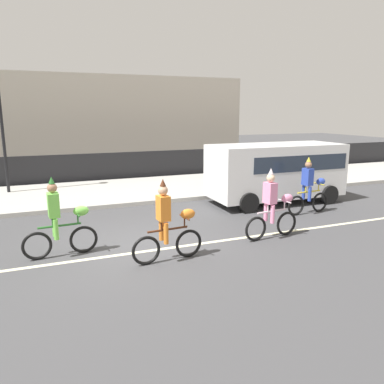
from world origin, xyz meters
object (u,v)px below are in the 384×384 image
at_px(parade_cyclist_cobalt, 309,189).
at_px(parked_van_white, 277,168).
at_px(parade_cyclist_lime, 60,222).
at_px(parade_cyclist_orange, 168,225).
at_px(parade_cyclist_pink, 273,208).

xyz_separation_m(parade_cyclist_cobalt, parked_van_white, (-0.05, 1.81, 0.44)).
relative_size(parade_cyclist_lime, parade_cyclist_orange, 1.00).
xyz_separation_m(parade_cyclist_orange, parade_cyclist_pink, (3.09, 0.47, 0.00)).
bearing_deg(parade_cyclist_orange, parade_cyclist_cobalt, 20.83).
bearing_deg(parked_van_white, parade_cyclist_orange, -144.71).
relative_size(parade_cyclist_pink, parade_cyclist_cobalt, 1.00).
distance_m(parade_cyclist_orange, parade_cyclist_pink, 3.12).
distance_m(parade_cyclist_pink, parade_cyclist_cobalt, 3.04).
xyz_separation_m(parade_cyclist_orange, parked_van_white, (5.59, 3.95, 0.44)).
relative_size(parade_cyclist_lime, parade_cyclist_pink, 1.00).
distance_m(parade_cyclist_lime, parade_cyclist_pink, 5.39).
height_order(parade_cyclist_orange, parked_van_white, parked_van_white).
relative_size(parade_cyclist_orange, parade_cyclist_pink, 1.00).
xyz_separation_m(parade_cyclist_pink, parade_cyclist_cobalt, (2.54, 1.67, 0.00)).
height_order(parade_cyclist_lime, parade_cyclist_orange, same).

